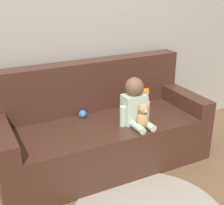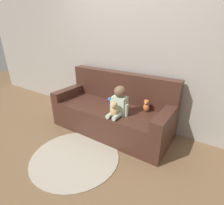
% 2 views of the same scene
% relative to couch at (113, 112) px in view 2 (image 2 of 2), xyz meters
% --- Properties ---
extents(ground_plane, '(12.00, 12.00, 0.00)m').
position_rel_couch_xyz_m(ground_plane, '(0.00, -0.06, -0.32)').
color(ground_plane, brown).
extents(wall_back, '(8.00, 0.05, 2.60)m').
position_rel_couch_xyz_m(wall_back, '(0.00, 0.43, 0.98)').
color(wall_back, '#ADA89E').
rests_on(wall_back, ground_plane).
extents(couch, '(1.94, 0.81, 0.93)m').
position_rel_couch_xyz_m(couch, '(0.00, 0.00, 0.00)').
color(couch, '#47281E').
rests_on(couch, ground_plane).
extents(person_baby, '(0.30, 0.33, 0.42)m').
position_rel_couch_xyz_m(person_baby, '(0.24, -0.21, 0.30)').
color(person_baby, silver).
rests_on(person_baby, couch).
extents(teddy_bear_brown, '(0.14, 0.11, 0.24)m').
position_rel_couch_xyz_m(teddy_bear_brown, '(0.25, -0.35, 0.23)').
color(teddy_bear_brown, tan).
rests_on(teddy_bear_brown, couch).
extents(plush_toy_side, '(0.09, 0.09, 0.19)m').
position_rel_couch_xyz_m(plush_toy_side, '(0.54, 0.07, 0.21)').
color(plush_toy_side, orange).
rests_on(plush_toy_side, couch).
extents(toy_ball, '(0.07, 0.07, 0.07)m').
position_rel_couch_xyz_m(toy_ball, '(-0.13, 0.10, 0.16)').
color(toy_ball, '#337FDB').
rests_on(toy_ball, couch).
extents(floor_rug, '(1.17, 1.17, 0.01)m').
position_rel_couch_xyz_m(floor_rug, '(-0.02, -0.89, -0.32)').
color(floor_rug, '#B2A893').
rests_on(floor_rug, ground_plane).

